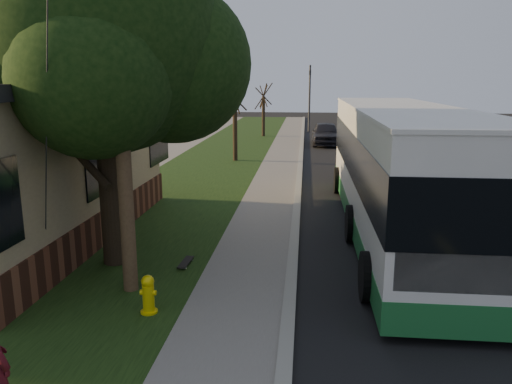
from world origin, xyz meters
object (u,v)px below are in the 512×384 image
(fire_hydrant, at_px, (148,294))
(traffic_signal, at_px, (310,94))
(transit_bus, at_px, (400,166))
(bare_tree_near, at_px, (235,122))
(skateboard_main, at_px, (186,262))
(dumpster, at_px, (100,186))
(bare_tree_far, at_px, (263,111))
(leafy_tree, at_px, (106,40))
(utility_pole, at_px, (117,63))
(distant_car, at_px, (326,133))

(fire_hydrant, distance_m, traffic_signal, 34.25)
(fire_hydrant, distance_m, transit_bus, 8.25)
(bare_tree_near, distance_m, skateboard_main, 15.66)
(dumpster, bearing_deg, bare_tree_far, 79.31)
(bare_tree_far, bearing_deg, skateboard_main, -88.96)
(fire_hydrant, xyz_separation_m, bare_tree_near, (-0.90, 18.00, 1.72))
(leafy_tree, bearing_deg, fire_hydrant, -59.33)
(traffic_signal, xyz_separation_m, dumpster, (-7.56, -25.50, -2.55))
(bare_tree_far, bearing_deg, leafy_tree, -92.45)
(traffic_signal, bearing_deg, utility_pole, -96.58)
(fire_hydrant, relative_size, distant_car, 0.16)
(utility_pole, xyz_separation_m, leafy_tree, (-0.87, 1.66, 0.54))
(leafy_tree, distance_m, dumpster, 7.96)
(leafy_tree, bearing_deg, distant_car, 75.94)
(bare_tree_far, relative_size, transit_bus, 0.30)
(bare_tree_near, relative_size, skateboard_main, 5.34)
(bare_tree_near, xyz_separation_m, transit_bus, (6.43, -12.07, -0.23))
(transit_bus, xyz_separation_m, distant_car, (-1.33, 19.77, -1.15))
(fire_hydrant, height_order, utility_pole, utility_pole)
(fire_hydrant, bearing_deg, skateboard_main, 87.71)
(leafy_tree, height_order, bare_tree_near, leafy_tree)
(bare_tree_far, bearing_deg, utility_pole, -90.60)
(utility_pole, bearing_deg, bare_tree_far, 89.40)
(transit_bus, distance_m, skateboard_main, 6.67)
(transit_bus, bearing_deg, bare_tree_far, 103.85)
(bare_tree_far, relative_size, skateboard_main, 5.00)
(bare_tree_near, relative_size, bare_tree_far, 1.07)
(bare_tree_near, relative_size, traffic_signal, 0.78)
(bare_tree_near, height_order, bare_tree_far, bare_tree_near)
(leafy_tree, relative_size, transit_bus, 0.59)
(dumpster, relative_size, distant_car, 0.35)
(leafy_tree, height_order, traffic_signal, leafy_tree)
(transit_bus, bearing_deg, fire_hydrant, -133.00)
(transit_bus, bearing_deg, distant_car, 93.85)
(bare_tree_near, height_order, traffic_signal, traffic_signal)
(bare_tree_far, bearing_deg, dumpster, -100.69)
(dumpster, bearing_deg, transit_bus, -14.41)
(skateboard_main, distance_m, distant_car, 23.57)
(utility_pole, relative_size, bare_tree_near, 2.11)
(leafy_tree, distance_m, traffic_signal, 31.76)
(utility_pole, bearing_deg, traffic_signal, 83.42)
(traffic_signal, xyz_separation_m, transit_bus, (2.43, -28.07, -1.24))
(leafy_tree, bearing_deg, utility_pole, -62.40)
(bare_tree_near, height_order, distant_car, bare_tree_near)
(utility_pole, distance_m, skateboard_main, 4.82)
(distant_car, bearing_deg, utility_pole, -101.17)
(utility_pole, relative_size, traffic_signal, 1.65)
(utility_pole, distance_m, bare_tree_far, 29.13)
(leafy_tree, height_order, dumpster, leafy_tree)
(traffic_signal, bearing_deg, bare_tree_far, -131.19)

